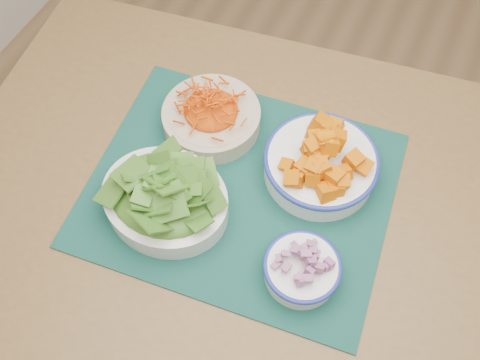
# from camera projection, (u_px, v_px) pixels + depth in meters

# --- Properties ---
(table) EXTENTS (1.35, 0.99, 0.75)m
(table) POSITION_uv_depth(u_px,v_px,m) (263.00, 221.00, 1.10)
(table) COLOR brown
(table) RESTS_ON ground
(placemat) EXTENTS (0.61, 0.51, 0.00)m
(placemat) POSITION_uv_depth(u_px,v_px,m) (240.00, 188.00, 1.03)
(placemat) COLOR #092D27
(placemat) RESTS_ON table
(carrot_bowl) EXTENTS (0.23, 0.23, 0.08)m
(carrot_bowl) POSITION_uv_depth(u_px,v_px,m) (211.00, 114.00, 1.07)
(carrot_bowl) COLOR beige
(carrot_bowl) RESTS_ON placemat
(squash_bowl) EXTENTS (0.24, 0.24, 0.11)m
(squash_bowl) POSITION_uv_depth(u_px,v_px,m) (322.00, 159.00, 1.00)
(squash_bowl) COLOR white
(squash_bowl) RESTS_ON placemat
(lettuce_bowl) EXTENTS (0.25, 0.21, 0.11)m
(lettuce_bowl) POSITION_uv_depth(u_px,v_px,m) (164.00, 194.00, 0.96)
(lettuce_bowl) COLOR white
(lettuce_bowl) RESTS_ON placemat
(onion_bowl) EXTENTS (0.16, 0.16, 0.07)m
(onion_bowl) POSITION_uv_depth(u_px,v_px,m) (302.00, 268.00, 0.91)
(onion_bowl) COLOR white
(onion_bowl) RESTS_ON placemat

